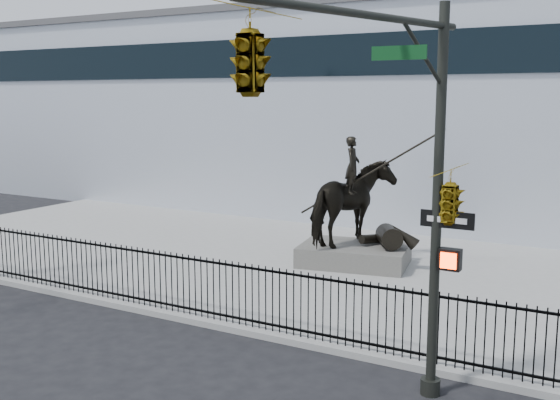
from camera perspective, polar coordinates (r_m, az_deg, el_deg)
The scene contains 7 objects.
ground at distance 15.96m, azimuth -12.65°, elevation -11.08°, with size 120.00×120.00×0.00m, color black.
plaza at distance 21.38m, azimuth 0.03°, elevation -5.45°, with size 30.00×12.00×0.15m, color gray.
building at distance 32.67m, azimuth 11.39°, elevation 7.25°, with size 44.00×14.00×9.00m, color silver.
picket_fence at distance 16.58m, azimuth -9.85°, elevation -6.94°, with size 22.10×0.10×1.50m.
statue_plinth at distance 20.91m, azimuth 6.47°, elevation -4.75°, with size 3.32×2.28×0.62m, color #52504B.
equestrian_statue at distance 20.57m, azimuth 6.73°, elevation -0.40°, with size 4.19×2.99×3.60m.
traffic_signal_right at distance 9.78m, azimuth 7.18°, elevation 5.57°, with size 2.17×6.86×7.00m.
Camera 1 is at (10.17, -11.03, 5.44)m, focal length 42.00 mm.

